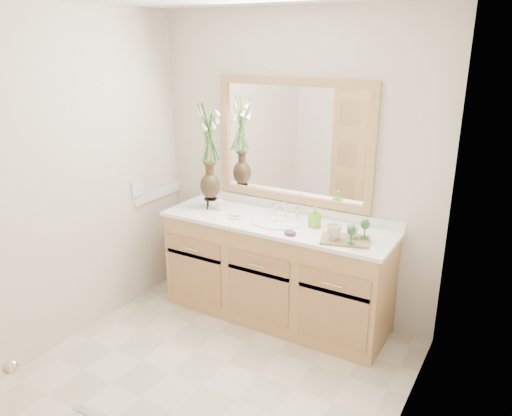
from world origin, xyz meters
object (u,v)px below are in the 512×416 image
Objects in this scene: flower_vase at (209,144)px; tumbler at (220,205)px; soap_bottle at (315,218)px; tray at (345,240)px.

tumbler is (0.10, -0.01, -0.50)m from flower_vase.
tray is at bearing -12.34° from soap_bottle.
tumbler is 0.57× the size of soap_bottle.
tray is at bearing -5.58° from flower_vase.
flower_vase is at bearing 158.27° from tray.
soap_bottle is at bearing 2.18° from tumbler.
tumbler reaches higher than tray.
flower_vase is 2.40× the size of tray.
flower_vase reaches higher than tumbler.
tray is (1.23, -0.12, -0.53)m from flower_vase.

